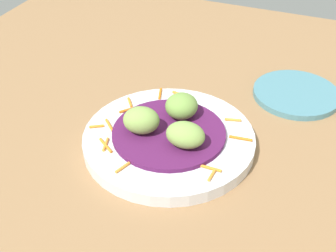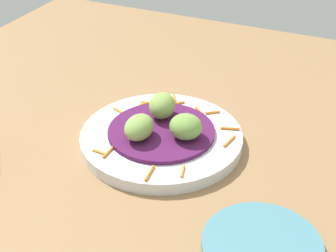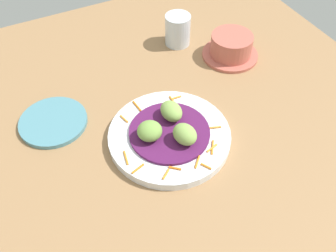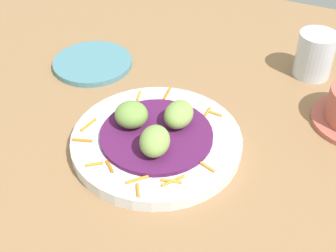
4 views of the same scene
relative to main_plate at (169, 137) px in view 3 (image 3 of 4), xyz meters
The scene contains 10 objects.
table_surface 2.80cm from the main_plate, 95.39° to the right, with size 110.00×110.00×2.00cm, color #936D47.
main_plate is the anchor object (origin of this frame).
cabbage_bed 1.29cm from the main_plate, ahead, with size 16.51×16.51×0.68cm, color #51194C.
carrot_garnish 2.18cm from the main_plate, 88.19° to the left, with size 21.15×23.25×0.40cm.
guac_scoop_left 5.28cm from the main_plate, ahead, with size 4.80×4.97×3.66cm, color #759E47.
guac_scoop_center 5.37cm from the main_plate, 115.21° to the left, with size 4.17×5.22×3.93cm, color #84A851.
guac_scoop_right 5.25cm from the main_plate, 124.79° to the right, with size 5.47×4.15×3.56cm, color #84A851.
side_plate_small 25.12cm from the main_plate, 37.06° to the right, with size 14.47×14.47×1.01cm, color teal.
terracotta_bowl 32.00cm from the main_plate, 146.10° to the right, with size 14.15×14.15×6.10cm.
water_glass 33.67cm from the main_plate, 120.77° to the right, with size 6.55×6.55×8.08cm, color silver.
Camera 3 is at (22.85, 46.81, 62.36)cm, focal length 40.56 mm.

